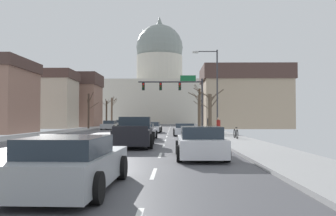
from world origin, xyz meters
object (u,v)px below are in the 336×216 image
at_px(street_lamp_right, 214,84).
at_px(sedan_near_05, 72,164).
at_px(sedan_oncoming_02, 130,123).
at_px(pedestrian_00, 218,126).
at_px(signal_gantry, 179,91).
at_px(sedan_near_00, 153,128).
at_px(sedan_near_01, 184,130).
at_px(sedan_near_04, 200,143).
at_px(sedan_near_02, 143,132).
at_px(bicycle_parked, 236,134).
at_px(sedan_oncoming_00, 110,125).
at_px(sedan_oncoming_01, 121,124).
at_px(pedestrian_01, 209,123).
at_px(pickup_truck_near_03, 134,133).

xyz_separation_m(street_lamp_right, sedan_near_05, (-6.15, -25.10, -4.24)).
relative_size(sedan_oncoming_02, pedestrian_00, 2.90).
relative_size(signal_gantry, sedan_near_00, 1.81).
distance_m(street_lamp_right, sedan_oncoming_02, 44.13).
bearing_deg(sedan_near_05, sedan_oncoming_02, 95.75).
relative_size(sedan_near_01, sedan_near_04, 0.93).
bearing_deg(sedan_near_02, sedan_oncoming_02, 98.08).
bearing_deg(sedan_near_05, sedan_near_01, 82.27).
relative_size(sedan_near_05, bicycle_parked, 2.58).
xyz_separation_m(sedan_near_01, sedan_oncoming_00, (-10.11, 17.47, 0.04)).
distance_m(sedan_near_02, bicycle_parked, 7.04).
distance_m(street_lamp_right, sedan_oncoming_01, 33.95).
relative_size(sedan_near_01, sedan_oncoming_02, 0.96).
relative_size(sedan_oncoming_00, pedestrian_01, 2.78).
distance_m(sedan_near_05, sedan_oncoming_00, 42.91).
xyz_separation_m(sedan_near_01, sedan_near_02, (-3.36, -5.62, 0.01)).
bearing_deg(sedan_oncoming_02, signal_gantry, -72.99).
bearing_deg(pickup_truck_near_03, pedestrian_01, 71.44).
height_order(sedan_near_02, sedan_oncoming_02, sedan_oncoming_02).
distance_m(pedestrian_00, bicycle_parked, 4.20).
height_order(sedan_near_01, sedan_near_04, sedan_near_04).
bearing_deg(sedan_oncoming_01, signal_gantry, -64.05).
distance_m(sedan_oncoming_00, sedan_oncoming_01, 13.67).
bearing_deg(sedan_oncoming_02, pickup_truck_near_03, -82.85).
relative_size(sedan_near_00, sedan_oncoming_00, 0.93).
distance_m(sedan_oncoming_00, bicycle_parked, 27.65).
xyz_separation_m(pickup_truck_near_03, pedestrian_01, (6.18, 18.40, 0.30)).
relative_size(street_lamp_right, sedan_oncoming_00, 1.70).
bearing_deg(sedan_oncoming_02, sedan_near_02, -81.92).
distance_m(street_lamp_right, sedan_oncoming_00, 21.96).
distance_m(sedan_near_00, pedestrian_00, 11.08).
relative_size(street_lamp_right, sedan_near_01, 1.83).
relative_size(street_lamp_right, pedestrian_01, 4.72).
xyz_separation_m(pickup_truck_near_03, bicycle_parked, (6.94, 5.73, -0.28)).
bearing_deg(sedan_oncoming_00, pickup_truck_near_03, -77.13).
bearing_deg(pedestrian_00, street_lamp_right, 91.84).
height_order(sedan_near_00, pickup_truck_near_03, pickup_truck_near_03).
xyz_separation_m(sedan_near_00, bicycle_parked, (6.98, -13.26, -0.07)).
height_order(signal_gantry, sedan_near_00, signal_gantry).
distance_m(sedan_near_02, sedan_oncoming_02, 48.27).
xyz_separation_m(sedan_near_02, sedan_near_05, (-0.02, -19.29, 0.03)).
height_order(street_lamp_right, bicycle_parked, street_lamp_right).
height_order(sedan_near_05, sedan_oncoming_01, sedan_oncoming_01).
xyz_separation_m(pedestrian_01, bicycle_parked, (0.76, -12.67, -0.58)).
distance_m(sedan_near_00, sedan_near_01, 7.52).
bearing_deg(sedan_near_04, signal_gantry, 90.89).
relative_size(sedan_near_01, sedan_near_05, 0.95).
relative_size(street_lamp_right, sedan_oncoming_01, 1.68).
bearing_deg(pedestrian_00, sedan_near_00, 124.11).
distance_m(sedan_near_04, sedan_oncoming_00, 37.20).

